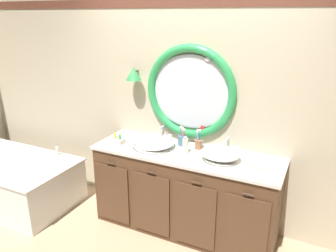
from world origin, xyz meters
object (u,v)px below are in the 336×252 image
Objects in this scene: toiletry_basket at (118,141)px; bathtub at (9,175)px; toothbrush_holder_left at (182,140)px; toothbrush_holder_right at (199,143)px; sink_basin_left at (153,142)px; sink_basin_right at (221,153)px; soap_dispenser at (185,145)px; folded_hand_towel at (259,166)px.

bathtub is at bearing -167.79° from toiletry_basket.
toothbrush_holder_right is (0.19, -0.01, -0.00)m from toothbrush_holder_left.
bathtub is at bearing -164.91° from toothbrush_holder_left.
sink_basin_left is 0.31m from toothbrush_holder_left.
sink_basin_right reaches higher than sink_basin_left.
toothbrush_holder_right reaches higher than sink_basin_right.
sink_basin_right is at bearing -2.27° from soap_dispenser.
sink_basin_left is 2.58× the size of soap_dispenser.
sink_basin_right is at bearing 8.54° from bathtub.
toothbrush_holder_right is (2.28, 0.55, 0.62)m from bathtub.
bathtub is 2.42m from toothbrush_holder_right.
toothbrush_holder_right is 0.18m from soap_dispenser.
sink_basin_left is 2.15× the size of toothbrush_holder_left.
toothbrush_holder_right is at bearing 13.67° from bathtub.
sink_basin_left is 3.32× the size of toiletry_basket.
folded_hand_towel is at bearing -15.26° from toothbrush_holder_right.
toothbrush_holder_left reaches higher than bathtub.
toothbrush_holder_right reaches higher than folded_hand_towel.
toiletry_basket is (-0.75, -0.09, -0.05)m from soap_dispenser.
toothbrush_holder_right reaches higher than soap_dispenser.
toothbrush_holder_left is at bearing 34.43° from sink_basin_left.
soap_dispenser is 0.90× the size of folded_hand_towel.
sink_basin_left reaches higher than folded_hand_towel.
soap_dispenser is 0.74m from folded_hand_towel.
toothbrush_holder_right is 0.87m from toiletry_basket.
sink_basin_left reaches higher than bathtub.
sink_basin_left is 2.14× the size of toothbrush_holder_right.
toothbrush_holder_right reaches higher than bathtub.
toothbrush_holder_left is 0.69m from toiletry_basket.
soap_dispenser reaches higher than toiletry_basket.
sink_basin_right is at bearing -20.43° from toothbrush_holder_left.
bathtub is 7.94× the size of toothbrush_holder_left.
toiletry_basket is (-0.84, -0.24, -0.03)m from toothbrush_holder_right.
toothbrush_holder_right is 1.08× the size of folded_hand_towel.
sink_basin_left is 0.74m from sink_basin_right.
bathtub is 1.59m from toiletry_basket.
toiletry_basket is at bearing -176.25° from sink_basin_right.
toothbrush_holder_left is at bearing 177.24° from toothbrush_holder_right.
folded_hand_towel is 1.49m from toiletry_basket.
soap_dispenser is at bearing 178.13° from folded_hand_towel.
sink_basin_left is at bearing -177.72° from soap_dispenser.
sink_basin_left is at bearing -145.57° from toothbrush_holder_left.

